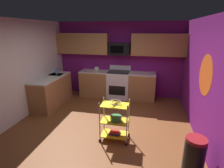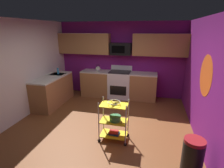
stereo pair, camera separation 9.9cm
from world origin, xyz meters
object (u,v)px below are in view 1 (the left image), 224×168
(rolling_cart, at_px, (115,121))
(fruit_bowl, at_px, (115,103))
(oven_range, at_px, (119,84))
(mixing_bowl_large, at_px, (116,118))
(kettle, at_px, (97,69))
(trash_can, at_px, (194,156))
(book_stack, at_px, (115,133))
(microwave, at_px, (120,49))
(dish_soap_bottle, at_px, (56,71))

(rolling_cart, relative_size, fruit_bowl, 3.36)
(oven_range, height_order, mixing_bowl_large, oven_range)
(kettle, relative_size, trash_can, 0.40)
(rolling_cart, bearing_deg, book_stack, 135.00)
(microwave, height_order, fruit_bowl, microwave)
(book_stack, bearing_deg, rolling_cart, -45.00)
(oven_range, relative_size, kettle, 4.17)
(oven_range, xyz_separation_m, mixing_bowl_large, (0.40, -2.56, 0.04))
(rolling_cart, bearing_deg, kettle, 114.57)
(book_stack, xyz_separation_m, kettle, (-1.17, 2.55, 0.84))
(microwave, height_order, trash_can, microwave)
(rolling_cart, distance_m, mixing_bowl_large, 0.07)
(oven_range, height_order, book_stack, oven_range)
(trash_can, bearing_deg, fruit_bowl, 156.17)
(kettle, bearing_deg, dish_soap_bottle, -146.11)
(dish_soap_bottle, bearing_deg, mixing_bowl_large, -37.55)
(mixing_bowl_large, relative_size, dish_soap_bottle, 1.26)
(mixing_bowl_large, relative_size, book_stack, 1.02)
(mixing_bowl_large, xyz_separation_m, trash_can, (1.44, -0.65, -0.19))
(microwave, xyz_separation_m, trash_can, (1.84, -3.31, -1.37))
(kettle, xyz_separation_m, trash_can, (2.64, -3.20, -0.67))
(microwave, bearing_deg, rolling_cart, -82.10)
(microwave, distance_m, kettle, 1.07)
(fruit_bowl, relative_size, mixing_bowl_large, 1.08)
(oven_range, bearing_deg, dish_soap_bottle, -158.39)
(rolling_cart, height_order, mixing_bowl_large, rolling_cart)
(mixing_bowl_large, bearing_deg, kettle, 115.09)
(trash_can, bearing_deg, mixing_bowl_large, 155.75)
(fruit_bowl, xyz_separation_m, kettle, (-1.17, 2.55, 0.12))
(book_stack, bearing_deg, trash_can, -23.83)
(book_stack, distance_m, trash_can, 1.62)
(oven_range, distance_m, fruit_bowl, 2.61)
(microwave, distance_m, dish_soap_bottle, 2.23)
(dish_soap_bottle, bearing_deg, oven_range, 21.61)
(mixing_bowl_large, bearing_deg, oven_range, 98.83)
(oven_range, height_order, dish_soap_bottle, dish_soap_bottle)
(mixing_bowl_large, bearing_deg, microwave, 98.50)
(mixing_bowl_large, bearing_deg, rolling_cart, 180.00)
(book_stack, bearing_deg, oven_range, 98.21)
(oven_range, bearing_deg, trash_can, -60.14)
(fruit_bowl, bearing_deg, book_stack, 90.00)
(rolling_cart, bearing_deg, microwave, 97.90)
(oven_range, relative_size, trash_can, 1.67)
(microwave, height_order, book_stack, microwave)
(microwave, bearing_deg, book_stack, -82.10)
(microwave, relative_size, mixing_bowl_large, 2.78)
(dish_soap_bottle, bearing_deg, trash_can, -32.90)
(kettle, bearing_deg, book_stack, -65.43)
(fruit_bowl, relative_size, dish_soap_bottle, 1.36)
(fruit_bowl, bearing_deg, rolling_cart, 0.00)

